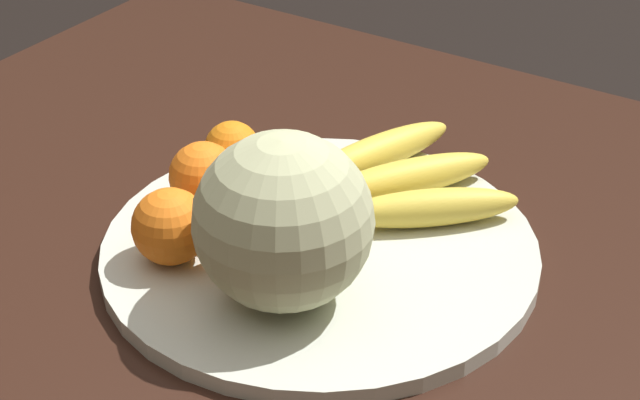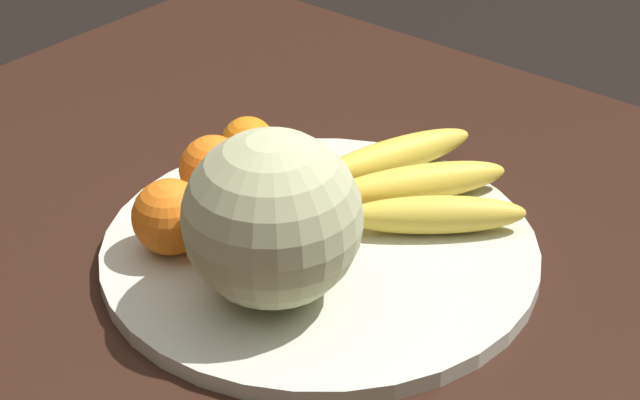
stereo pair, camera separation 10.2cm
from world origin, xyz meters
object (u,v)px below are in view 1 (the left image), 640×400
at_px(orange_mid_center, 204,176).
at_px(orange_back_left, 329,200).
at_px(fruit_bowl, 320,249).
at_px(kitchen_table, 320,371).
at_px(orange_front_right, 283,176).
at_px(banana_bunch, 401,178).
at_px(orange_top_small, 232,149).
at_px(produce_tag, 266,239).
at_px(orange_back_right, 234,211).
at_px(melon, 283,221).
at_px(orange_front_left, 170,226).

bearing_deg(orange_mid_center, orange_back_left, 17.61).
relative_size(orange_mid_center, orange_back_left, 1.24).
distance_m(fruit_bowl, orange_mid_center, 0.14).
distance_m(kitchen_table, fruit_bowl, 0.12).
bearing_deg(orange_front_right, banana_bunch, 41.39).
bearing_deg(orange_back_left, kitchen_table, -62.38).
bearing_deg(orange_front_right, orange_mid_center, -144.87).
bearing_deg(orange_top_small, produce_tag, -39.62).
bearing_deg(fruit_bowl, orange_back_right, -155.88).
relative_size(orange_back_right, orange_top_small, 0.99).
bearing_deg(fruit_bowl, orange_back_left, 107.76).
height_order(fruit_bowl, melon, melon).
relative_size(orange_front_left, produce_tag, 0.92).
bearing_deg(produce_tag, orange_back_right, 153.07).
xyz_separation_m(banana_bunch, orange_top_small, (-0.18, -0.06, 0.01)).
bearing_deg(orange_back_right, fruit_bowl, 24.12).
bearing_deg(banana_bunch, orange_back_left, -165.98).
bearing_deg(kitchen_table, fruit_bowl, 122.61).
bearing_deg(orange_mid_center, banana_bunch, 38.92).
distance_m(orange_top_small, produce_tag, 0.14).
height_order(fruit_bowl, produce_tag, produce_tag).
xyz_separation_m(melon, orange_front_left, (-0.12, -0.01, -0.04)).
xyz_separation_m(melon, orange_front_right, (-0.09, 0.13, -0.05)).
height_order(melon, orange_mid_center, melon).
xyz_separation_m(orange_mid_center, orange_back_right, (0.06, -0.03, -0.01)).
bearing_deg(orange_back_left, melon, -76.39).
distance_m(kitchen_table, produce_tag, 0.14).
distance_m(banana_bunch, produce_tag, 0.16).
xyz_separation_m(orange_back_left, orange_top_small, (-0.14, 0.03, 0.00)).
height_order(melon, orange_top_small, melon).
height_order(banana_bunch, orange_mid_center, orange_mid_center).
xyz_separation_m(orange_front_right, orange_top_small, (-0.08, 0.02, -0.00)).
relative_size(fruit_bowl, orange_front_left, 5.79).
height_order(melon, orange_front_left, melon).
bearing_deg(melon, orange_back_left, 103.61).
xyz_separation_m(kitchen_table, orange_back_left, (-0.05, 0.09, 0.13)).
bearing_deg(orange_front_left, orange_front_right, 76.57).
distance_m(kitchen_table, orange_back_right, 0.18).
relative_size(kitchen_table, orange_front_left, 17.65).
xyz_separation_m(orange_front_right, orange_back_right, (-0.01, -0.07, -0.00)).
distance_m(kitchen_table, orange_front_left, 0.20).
xyz_separation_m(orange_front_left, produce_tag, (0.06, 0.07, -0.04)).
relative_size(orange_top_small, produce_tag, 0.74).
bearing_deg(orange_back_right, orange_front_left, -112.58).
relative_size(banana_bunch, orange_back_right, 4.10).
bearing_deg(orange_front_left, kitchen_table, 15.74).
distance_m(orange_mid_center, orange_back_left, 0.13).
xyz_separation_m(orange_front_left, orange_back_right, (0.03, 0.06, -0.01)).
height_order(kitchen_table, orange_mid_center, orange_mid_center).
xyz_separation_m(orange_front_right, produce_tag, (0.02, -0.06, -0.03)).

